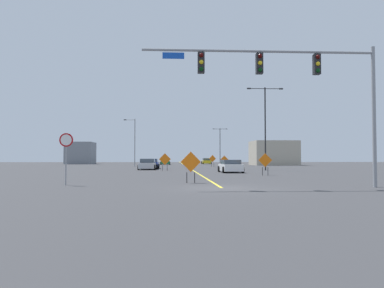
{
  "coord_description": "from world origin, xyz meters",
  "views": [
    {
      "loc": [
        -2.51,
        -18.92,
        1.54
      ],
      "look_at": [
        0.14,
        30.79,
        3.32
      ],
      "focal_mm": 35.27,
      "sensor_mm": 36.0,
      "label": 1
    }
  ],
  "objects_px": {
    "car_green_mid": "(165,162)",
    "construction_sign_left_lane": "(191,163)",
    "street_lamp_mid_left": "(265,122)",
    "construction_sign_left_shoulder": "(265,161)",
    "car_blue_passing": "(151,164)",
    "stop_sign": "(66,149)",
    "traffic_signal_assembly": "(293,77)",
    "construction_sign_right_shoulder": "(165,160)",
    "car_silver_far": "(148,164)",
    "street_lamp_mid_right": "(134,140)",
    "car_yellow_distant": "(206,161)",
    "construction_sign_median_far": "(224,160)",
    "car_white_approaching": "(231,166)",
    "street_lamp_near_right": "(220,143)",
    "construction_sign_right_lane": "(213,159)"
  },
  "relations": [
    {
      "from": "street_lamp_mid_left",
      "to": "construction_sign_left_shoulder",
      "type": "relative_size",
      "value": 5.2
    },
    {
      "from": "construction_sign_left_shoulder",
      "to": "car_blue_passing",
      "type": "xyz_separation_m",
      "value": [
        -10.82,
        19.81,
        -0.55
      ]
    },
    {
      "from": "traffic_signal_assembly",
      "to": "street_lamp_mid_left",
      "type": "relative_size",
      "value": 1.22
    },
    {
      "from": "stop_sign",
      "to": "car_yellow_distant",
      "type": "height_order",
      "value": "stop_sign"
    },
    {
      "from": "construction_sign_left_shoulder",
      "to": "construction_sign_right_lane",
      "type": "distance_m",
      "value": 30.06
    },
    {
      "from": "car_blue_passing",
      "to": "car_white_approaching",
      "type": "height_order",
      "value": "car_blue_passing"
    },
    {
      "from": "traffic_signal_assembly",
      "to": "construction_sign_right_lane",
      "type": "height_order",
      "value": "traffic_signal_assembly"
    },
    {
      "from": "stop_sign",
      "to": "car_green_mid",
      "type": "distance_m",
      "value": 60.14
    },
    {
      "from": "street_lamp_mid_right",
      "to": "car_blue_passing",
      "type": "xyz_separation_m",
      "value": [
        3.66,
        -13.07,
        -3.84
      ]
    },
    {
      "from": "stop_sign",
      "to": "street_lamp_mid_left",
      "type": "xyz_separation_m",
      "value": [
        16.97,
        23.0,
        3.78
      ]
    },
    {
      "from": "street_lamp_mid_left",
      "to": "construction_sign_right_shoulder",
      "type": "bearing_deg",
      "value": 179.73
    },
    {
      "from": "stop_sign",
      "to": "car_green_mid",
      "type": "height_order",
      "value": "stop_sign"
    },
    {
      "from": "car_silver_far",
      "to": "car_blue_passing",
      "type": "height_order",
      "value": "car_silver_far"
    },
    {
      "from": "construction_sign_left_shoulder",
      "to": "car_white_approaching",
      "type": "xyz_separation_m",
      "value": [
        -1.97,
        6.53,
        -0.58
      ]
    },
    {
      "from": "construction_sign_right_lane",
      "to": "car_blue_passing",
      "type": "xyz_separation_m",
      "value": [
        -9.53,
        -10.21,
        -0.58
      ]
    },
    {
      "from": "street_lamp_near_right",
      "to": "construction_sign_right_lane",
      "type": "height_order",
      "value": "street_lamp_near_right"
    },
    {
      "from": "construction_sign_right_lane",
      "to": "car_silver_far",
      "type": "relative_size",
      "value": 0.44
    },
    {
      "from": "traffic_signal_assembly",
      "to": "construction_sign_left_shoulder",
      "type": "distance_m",
      "value": 13.87
    },
    {
      "from": "car_green_mid",
      "to": "construction_sign_left_lane",
      "type": "bearing_deg",
      "value": -87.49
    },
    {
      "from": "stop_sign",
      "to": "construction_sign_right_lane",
      "type": "bearing_deg",
      "value": 72.84
    },
    {
      "from": "street_lamp_mid_right",
      "to": "car_green_mid",
      "type": "relative_size",
      "value": 1.93
    },
    {
      "from": "street_lamp_mid_right",
      "to": "stop_sign",
      "type": "bearing_deg",
      "value": -89.17
    },
    {
      "from": "stop_sign",
      "to": "car_white_approaching",
      "type": "distance_m",
      "value": 20.95
    },
    {
      "from": "car_yellow_distant",
      "to": "car_blue_passing",
      "type": "bearing_deg",
      "value": -106.59
    },
    {
      "from": "construction_sign_right_shoulder",
      "to": "car_silver_far",
      "type": "relative_size",
      "value": 0.46
    },
    {
      "from": "car_green_mid",
      "to": "street_lamp_mid_left",
      "type": "bearing_deg",
      "value": -71.29
    },
    {
      "from": "street_lamp_near_right",
      "to": "construction_sign_median_far",
      "type": "height_order",
      "value": "street_lamp_near_right"
    },
    {
      "from": "construction_sign_left_shoulder",
      "to": "car_white_approaching",
      "type": "relative_size",
      "value": 0.43
    },
    {
      "from": "street_lamp_mid_right",
      "to": "street_lamp_mid_left",
      "type": "xyz_separation_m",
      "value": [
        17.6,
        -20.56,
        1.31
      ]
    },
    {
      "from": "stop_sign",
      "to": "construction_sign_right_shoulder",
      "type": "distance_m",
      "value": 23.61
    },
    {
      "from": "construction_sign_left_shoulder",
      "to": "car_blue_passing",
      "type": "distance_m",
      "value": 22.58
    },
    {
      "from": "street_lamp_mid_left",
      "to": "construction_sign_right_shoulder",
      "type": "relative_size",
      "value": 4.87
    },
    {
      "from": "stop_sign",
      "to": "construction_sign_left_shoulder",
      "type": "relative_size",
      "value": 1.52
    },
    {
      "from": "construction_sign_right_lane",
      "to": "stop_sign",
      "type": "bearing_deg",
      "value": -107.16
    },
    {
      "from": "construction_sign_median_far",
      "to": "car_yellow_distant",
      "type": "height_order",
      "value": "construction_sign_median_far"
    },
    {
      "from": "car_silver_far",
      "to": "car_yellow_distant",
      "type": "xyz_separation_m",
      "value": [
        11.17,
        40.3,
        -0.02
      ]
    },
    {
      "from": "car_silver_far",
      "to": "car_white_approaching",
      "type": "relative_size",
      "value": 1.0
    },
    {
      "from": "construction_sign_left_lane",
      "to": "car_silver_far",
      "type": "relative_size",
      "value": 0.43
    },
    {
      "from": "construction_sign_left_lane",
      "to": "car_white_approaching",
      "type": "xyz_separation_m",
      "value": [
        4.87,
        15.66,
        -0.56
      ]
    },
    {
      "from": "construction_sign_left_lane",
      "to": "car_yellow_distant",
      "type": "relative_size",
      "value": 0.47
    },
    {
      "from": "street_lamp_mid_right",
      "to": "street_lamp_near_right",
      "type": "relative_size",
      "value": 0.89
    },
    {
      "from": "car_yellow_distant",
      "to": "car_silver_far",
      "type": "bearing_deg",
      "value": -105.49
    },
    {
      "from": "stop_sign",
      "to": "street_lamp_mid_right",
      "type": "xyz_separation_m",
      "value": [
        -0.63,
        43.56,
        2.47
      ]
    },
    {
      "from": "stop_sign",
      "to": "street_lamp_mid_left",
      "type": "distance_m",
      "value": 28.83
    },
    {
      "from": "traffic_signal_assembly",
      "to": "stop_sign",
      "type": "bearing_deg",
      "value": 169.05
    },
    {
      "from": "stop_sign",
      "to": "construction_sign_left_lane",
      "type": "distance_m",
      "value": 7.23
    },
    {
      "from": "car_green_mid",
      "to": "car_white_approaching",
      "type": "relative_size",
      "value": 0.96
    },
    {
      "from": "street_lamp_mid_left",
      "to": "construction_sign_left_shoulder",
      "type": "bearing_deg",
      "value": -104.2
    },
    {
      "from": "car_silver_far",
      "to": "car_white_approaching",
      "type": "xyz_separation_m",
      "value": [
        9.09,
        -9.67,
        -0.03
      ]
    },
    {
      "from": "street_lamp_near_right",
      "to": "construction_sign_median_far",
      "type": "xyz_separation_m",
      "value": [
        -5.47,
        -47.16,
        -4.22
      ]
    }
  ]
}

